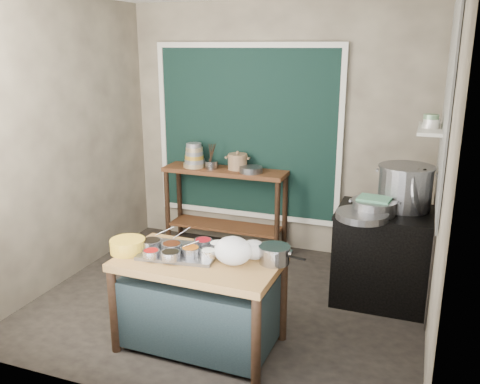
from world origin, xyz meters
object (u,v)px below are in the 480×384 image
(prep_table, at_px, (200,303))
(utensil_cup, at_px, (212,165))
(ceramic_crock, at_px, (238,163))
(stove_block, at_px, (385,258))
(back_counter, at_px, (225,208))
(yellow_basin, at_px, (128,246))
(steamer, at_px, (374,207))
(condiment_tray, at_px, (181,252))
(stock_pot, at_px, (405,187))
(saucepan, at_px, (274,254))

(prep_table, bearing_deg, utensil_cup, 111.73)
(utensil_cup, xyz_separation_m, ceramic_crock, (0.29, 0.07, 0.03))
(stove_block, relative_size, ceramic_crock, 3.80)
(back_counter, xyz_separation_m, yellow_basin, (0.02, -2.10, 0.33))
(prep_table, xyz_separation_m, ceramic_crock, (-0.46, 2.07, 0.65))
(steamer, bearing_deg, condiment_tray, -140.19)
(back_counter, relative_size, steamer, 3.58)
(prep_table, relative_size, steamer, 3.08)
(prep_table, relative_size, yellow_basin, 4.51)
(prep_table, bearing_deg, back_counter, 107.57)
(ceramic_crock, bearing_deg, prep_table, -77.52)
(stove_block, bearing_deg, prep_table, -135.00)
(prep_table, height_order, condiment_tray, condiment_tray)
(stove_block, height_order, ceramic_crock, ceramic_crock)
(utensil_cup, xyz_separation_m, stock_pot, (2.16, -0.55, 0.09))
(stock_pot, bearing_deg, prep_table, -134.40)
(prep_table, bearing_deg, steamer, 46.05)
(yellow_basin, height_order, stock_pot, stock_pot)
(utensil_cup, bearing_deg, ceramic_crock, 13.55)
(yellow_basin, bearing_deg, steamer, 35.32)
(steamer, bearing_deg, ceramic_crock, 151.24)
(saucepan, distance_m, stock_pot, 1.58)
(utensil_cup, distance_m, stock_pot, 2.23)
(utensil_cup, distance_m, steamer, 2.09)
(back_counter, relative_size, utensil_cup, 9.58)
(stock_pot, bearing_deg, saucepan, -122.91)
(utensil_cup, distance_m, ceramic_crock, 0.30)
(saucepan, bearing_deg, utensil_cup, 136.26)
(condiment_tray, bearing_deg, back_counter, 102.02)
(back_counter, bearing_deg, condiment_tray, -77.98)
(stove_block, height_order, steamer, steamer)
(prep_table, relative_size, ceramic_crock, 5.27)
(back_counter, bearing_deg, stock_pot, -16.28)
(yellow_basin, bearing_deg, prep_table, 7.11)
(stove_block, height_order, yellow_basin, yellow_basin)
(stove_block, distance_m, utensil_cup, 2.24)
(stove_block, height_order, utensil_cup, utensil_cup)
(ceramic_crock, xyz_separation_m, steamer, (1.63, -0.89, -0.08))
(condiment_tray, bearing_deg, prep_table, -14.36)
(utensil_cup, bearing_deg, condiment_tray, -73.61)
(stove_block, relative_size, saucepan, 3.67)
(condiment_tray, bearing_deg, stock_pot, 41.31)
(saucepan, bearing_deg, condiment_tray, -162.35)
(back_counter, xyz_separation_m, ceramic_crock, (0.14, 0.04, 0.55))
(yellow_basin, distance_m, steamer, 2.15)
(stove_block, xyz_separation_m, utensil_cup, (-2.05, 0.69, 0.57))
(back_counter, relative_size, condiment_tray, 2.43)
(condiment_tray, relative_size, ceramic_crock, 2.52)
(yellow_basin, relative_size, steamer, 0.68)
(utensil_cup, bearing_deg, steamer, -23.18)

